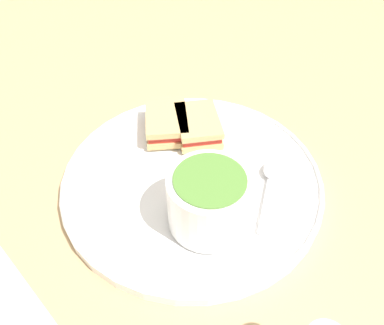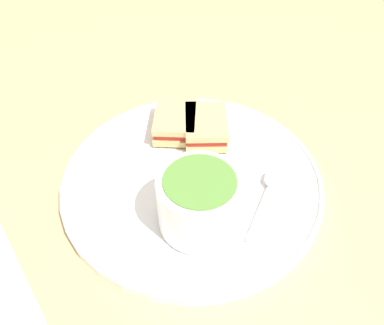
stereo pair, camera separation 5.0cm
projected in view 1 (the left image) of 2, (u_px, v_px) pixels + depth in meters
name	position (u px, v px, depth m)	size (l,w,h in m)	color
ground_plane	(192.00, 183.00, 0.53)	(2.40, 2.40, 0.00)	tan
plate	(192.00, 178.00, 0.52)	(0.36, 0.36, 0.02)	white
soup_bowl	(209.00, 200.00, 0.43)	(0.10, 0.10, 0.07)	white
spoon	(271.00, 175.00, 0.51)	(0.02, 0.12, 0.01)	silver
sandwich_half_near	(198.00, 125.00, 0.57)	(0.09, 0.11, 0.03)	tan
sandwich_half_far	(167.00, 123.00, 0.57)	(0.09, 0.10, 0.03)	tan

